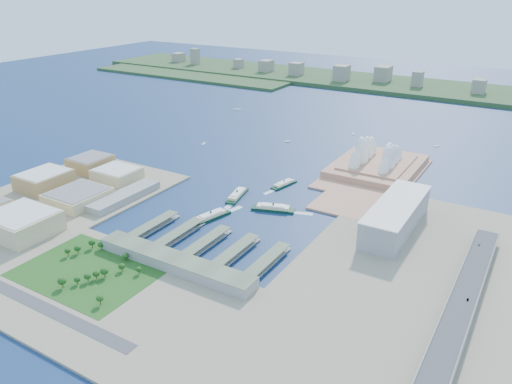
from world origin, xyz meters
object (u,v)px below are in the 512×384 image
Objects in this scene: ferry_a at (237,194)px; ferry_c at (211,215)px; opera_house at (378,152)px; ferry_d at (273,207)px; toaster_building at (396,216)px; car_b at (468,299)px; ferry_b at (284,183)px; car_c at (479,245)px.

ferry_c is (9.15, -78.11, 0.10)m from ferry_a.
opera_house is 3.02× the size of ferry_d.
toaster_building is 170.88m from car_b.
toaster_building is 200.87m from ferry_b.
opera_house is 43.09× the size of car_b.
car_b is at bearing -172.62° from ferry_c.
car_b is at bearing -50.35° from toaster_building.
ferry_c is (-130.19, -291.93, -26.39)m from opera_house.
ferry_b is (-190.99, 60.16, -15.87)m from toaster_building.
ferry_b is 10.71× the size of car_c.
ferry_b is 154.87m from ferry_c.
car_c is at bearing -152.05° from ferry_c.
car_c reaches higher than ferry_c.
car_b reaches higher than ferry_d.
ferry_a is at bearing -69.08° from ferry_c.
opera_house is 174.65m from ferry_b.
ferry_d is 290.47m from car_b.
ferry_c is (-220.19, -91.93, -14.89)m from toaster_building.
toaster_building is at bearing -98.77° from ferry_d.
ferry_d is at bearing -170.69° from toaster_building.
ferry_a is 330.49m from car_c.
car_c is at bearing -86.12° from car_b.
ferry_d is at bearing -107.55° from opera_house.
ferry_b is at bearing 50.44° from ferry_a.
car_c reaches higher than ferry_a.
toaster_building is 37.11× the size of car_b.
ferry_d is 263.15m from car_c.
ferry_c reaches higher than ferry_a.
toaster_building is at bearing -8.72° from ferry_a.
opera_house is at bearing -35.63° from ferry_d.
ferry_a is 1.19× the size of ferry_b.
ferry_b is at bearing 162.52° from toaster_building.
ferry_b is at bearing -86.63° from ferry_c.
toaster_building is at bearing -143.10° from ferry_c.
ferry_d is at bearing -59.11° from ferry_b.
opera_house is 3.03× the size of ferry_c.
car_c is (101.00, -13.56, -4.99)m from toaster_building.
opera_house is 387.00m from car_b.
car_c is at bearing -7.65° from toaster_building.
ferry_d is at bearing -117.59° from ferry_c.
ferry_b is 0.82× the size of ferry_d.
ferry_c is at bearing -114.04° from opera_house.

